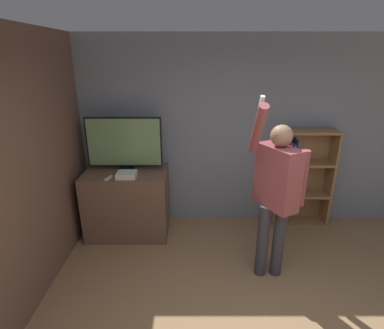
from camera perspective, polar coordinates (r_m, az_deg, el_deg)
name	(u,v)px	position (r m, az deg, el deg)	size (l,w,h in m)	color
wall_back	(232,134)	(4.36, 7.58, 5.81)	(6.28, 0.06, 2.70)	gray
wall_side_brick	(36,166)	(3.45, -27.64, -0.27)	(0.06, 4.21, 2.70)	brown
tv_ledge	(129,202)	(4.34, -11.98, -7.06)	(1.11, 0.69, 0.93)	brown
television	(125,143)	(4.09, -12.65, 3.94)	(1.00, 0.22, 0.73)	black
game_console	(127,175)	(3.94, -12.23, -1.91)	(0.25, 0.21, 0.07)	white
remote_loose	(109,178)	(3.95, -15.49, -2.51)	(0.08, 0.14, 0.02)	white
bookshelf	(297,180)	(4.62, 19.36, -2.74)	(0.81, 0.28, 1.45)	#997047
person	(277,189)	(3.28, 15.85, -4.49)	(0.63, 0.60, 2.09)	#383842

